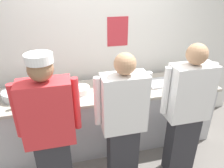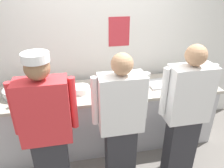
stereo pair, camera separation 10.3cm
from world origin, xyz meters
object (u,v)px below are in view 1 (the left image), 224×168
(squeeze_bottle_secondary, at_px, (15,102))
(ramekin_orange_sauce, at_px, (55,97))
(ramekin_red_sauce, at_px, (142,78))
(chef_center, at_px, (123,122))
(chef_far_right, at_px, (186,111))
(mixing_bowl_steel, at_px, (17,94))
(deli_cup, at_px, (96,82))
(plate_stack_rear, at_px, (122,89))
(squeeze_bottle_primary, at_px, (108,90))
(chefs_knife, at_px, (60,89))
(plate_stack_front, at_px, (81,90))
(chef_near_left, at_px, (50,132))
(ramekin_yellow_sauce, at_px, (180,75))
(sheet_tray, at_px, (163,82))

(squeeze_bottle_secondary, height_order, ramekin_orange_sauce, squeeze_bottle_secondary)
(squeeze_bottle_secondary, height_order, ramekin_red_sauce, squeeze_bottle_secondary)
(chef_center, distance_m, chef_far_right, 0.76)
(mixing_bowl_steel, height_order, deli_cup, mixing_bowl_steel)
(chef_far_right, bearing_deg, plate_stack_rear, 132.32)
(squeeze_bottle_primary, height_order, chefs_knife, squeeze_bottle_primary)
(chef_far_right, relative_size, plate_stack_front, 7.20)
(chef_near_left, relative_size, chef_center, 1.04)
(plate_stack_front, relative_size, ramekin_red_sauce, 2.28)
(plate_stack_rear, height_order, ramekin_orange_sauce, plate_stack_rear)
(chefs_knife, bearing_deg, ramekin_red_sauce, 2.06)
(mixing_bowl_steel, xyz_separation_m, ramekin_yellow_sauce, (2.34, 0.11, -0.03))
(chef_far_right, height_order, ramekin_yellow_sauce, chef_far_right)
(squeeze_bottle_primary, height_order, ramekin_red_sauce, squeeze_bottle_primary)
(chef_near_left, bearing_deg, mixing_bowl_steel, 116.93)
(ramekin_red_sauce, height_order, ramekin_orange_sauce, ramekin_red_sauce)
(chef_far_right, relative_size, ramekin_orange_sauce, 18.30)
(sheet_tray, relative_size, ramekin_yellow_sauce, 4.91)
(ramekin_yellow_sauce, bearing_deg, squeeze_bottle_primary, -163.49)
(squeeze_bottle_secondary, distance_m, ramekin_yellow_sauce, 2.35)
(deli_cup, bearing_deg, chef_near_left, -123.45)
(chef_near_left, distance_m, ramekin_orange_sauce, 0.69)
(plate_stack_rear, relative_size, mixing_bowl_steel, 0.58)
(ramekin_yellow_sauce, height_order, ramekin_red_sauce, ramekin_red_sauce)
(plate_stack_rear, bearing_deg, chef_near_left, -143.05)
(plate_stack_front, xyz_separation_m, squeeze_bottle_secondary, (-0.78, -0.21, 0.05))
(chef_center, distance_m, plate_stack_front, 0.82)
(plate_stack_rear, relative_size, deli_cup, 2.07)
(chef_center, height_order, squeeze_bottle_secondary, chef_center)
(ramekin_red_sauce, bearing_deg, deli_cup, -177.72)
(chef_far_right, xyz_separation_m, mixing_bowl_steel, (-1.93, 0.78, 0.06))
(ramekin_yellow_sauce, bearing_deg, ramekin_red_sauce, 178.29)
(mixing_bowl_steel, distance_m, squeeze_bottle_secondary, 0.27)
(chef_far_right, height_order, chefs_knife, chef_far_right)
(plate_stack_rear, distance_m, mixing_bowl_steel, 1.35)
(sheet_tray, bearing_deg, ramekin_yellow_sauce, 23.41)
(plate_stack_rear, distance_m, chefs_knife, 0.84)
(ramekin_yellow_sauce, xyz_separation_m, ramekin_red_sauce, (-0.62, 0.02, 0.00))
(chef_near_left, height_order, ramekin_yellow_sauce, chef_near_left)
(squeeze_bottle_primary, relative_size, ramekin_orange_sauce, 2.21)
(chef_near_left, relative_size, chef_far_right, 1.01)
(ramekin_red_sauce, height_order, deli_cup, deli_cup)
(chef_near_left, distance_m, chefs_knife, 0.92)
(chef_far_right, distance_m, ramekin_orange_sauce, 1.61)
(chef_center, height_order, deli_cup, chef_center)
(squeeze_bottle_primary, xyz_separation_m, chefs_knife, (-0.59, 0.34, -0.09))
(mixing_bowl_steel, distance_m, squeeze_bottle_primary, 1.15)
(squeeze_bottle_primary, bearing_deg, squeeze_bottle_secondary, -179.31)
(ramekin_orange_sauce, bearing_deg, chef_far_right, -23.71)
(plate_stack_front, relative_size, chefs_knife, 0.86)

